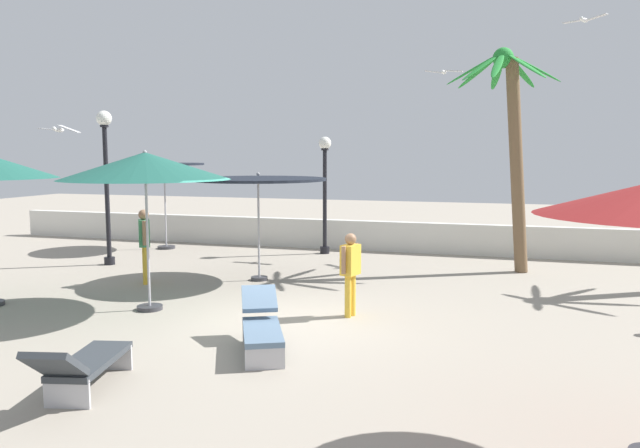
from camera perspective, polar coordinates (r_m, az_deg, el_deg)
ground_plane at (r=11.16m, az=-4.33°, el=-8.79°), size 56.00×56.00×0.00m
boundary_wall at (r=18.83m, az=4.71°, el=-1.09°), size 25.20×0.30×0.91m
patio_umbrella_0 at (r=14.20m, az=-5.78°, el=3.94°), size 3.15×3.15×2.53m
patio_umbrella_1 at (r=19.55m, az=-14.31°, el=4.91°), size 2.45×2.45×2.77m
patio_umbrella_3 at (r=11.83m, az=-15.97°, el=5.16°), size 3.15×3.15×3.02m
palm_tree_0 at (r=15.92m, az=17.42°, el=8.18°), size 2.73×2.72×5.53m
lamp_post_0 at (r=17.11m, az=-19.32°, el=5.15°), size 0.40×0.40×4.07m
lamp_post_1 at (r=18.02m, az=0.45°, el=4.02°), size 0.37×0.37×3.45m
lounge_chair_0 at (r=9.37m, az=-5.48°, el=-9.22°), size 1.28×1.90×0.81m
lounge_chair_2 at (r=8.21m, az=-21.29°, el=-12.01°), size 0.95×1.95×0.84m
guest_1 at (r=14.42m, az=-16.04°, el=-1.33°), size 0.40×0.48×1.70m
guest_3 at (r=11.09m, az=2.85°, el=-4.01°), size 0.33×0.54×1.53m
seagull_0 at (r=18.12m, az=11.45°, el=13.72°), size 1.07×0.38×0.14m
seagull_1 at (r=17.23m, az=-23.17°, el=8.10°), size 1.33×0.38×0.22m
seagull_2 at (r=19.05m, az=23.39°, el=17.07°), size 1.11×0.87×0.14m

